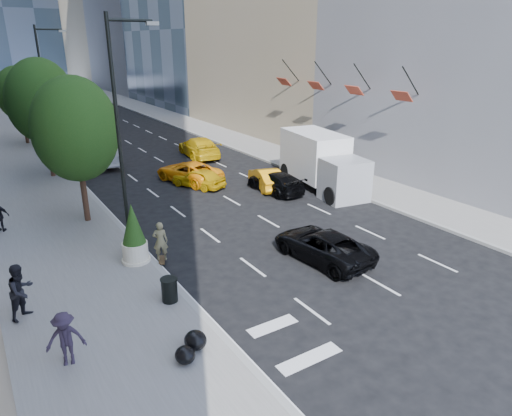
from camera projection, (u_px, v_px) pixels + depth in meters
ground at (299, 253)px, 20.76m from camera, size 160.00×160.00×0.00m
sidewalk_left at (9, 150)px, 39.97m from camera, size 6.00×120.00×0.15m
sidewalk_right at (204, 129)px, 49.53m from camera, size 4.00×120.00×0.15m
lamp_near at (122, 126)px, 18.74m from camera, size 2.13×0.22×10.00m
lamp_far at (47, 89)px, 33.00m from camera, size 2.13×0.22×10.00m
tree_near at (76, 129)px, 22.55m from camera, size 4.20×4.20×7.46m
tree_mid at (42, 101)px, 30.35m from camera, size 4.50×4.50×7.99m
tree_far at (19, 94)px, 40.89m from camera, size 3.90×3.90×6.92m
traffic_signal at (19, 90)px, 47.76m from camera, size 2.48×0.53×5.20m
facade_flags at (336, 85)px, 31.90m from camera, size 1.85×13.30×2.05m
skateboarder at (161, 244)px, 19.63m from camera, size 0.76×0.64×1.76m
black_sedan_lincoln at (322, 245)px, 19.99m from camera, size 2.72×5.04×1.34m
black_sedan_mercedes at (275, 182)px, 28.99m from camera, size 1.98×4.56×1.31m
taxi_a at (198, 178)px, 29.90m from camera, size 2.95×4.03×1.28m
taxi_b at (266, 178)px, 29.77m from camera, size 2.44×4.27×1.33m
taxi_c at (189, 172)px, 31.07m from camera, size 3.72×5.50×1.40m
taxi_d at (199, 147)px, 37.69m from camera, size 2.99×5.86×1.63m
city_bus at (89, 133)px, 37.98m from camera, size 5.03×13.73×3.74m
box_truck at (322, 161)px, 29.47m from camera, size 3.77×7.60×3.48m
pedestrian_a at (21, 291)px, 15.41m from camera, size 1.22×1.19×1.99m
pedestrian_c at (65, 339)px, 13.17m from camera, size 1.23×0.90×1.71m
trash_can at (170, 290)px, 16.55m from camera, size 0.58×0.58×0.87m
planter_shrub at (134, 234)px, 19.28m from camera, size 1.09×1.09×2.62m
garbage_bags at (191, 346)px, 13.78m from camera, size 1.19×1.14×0.59m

